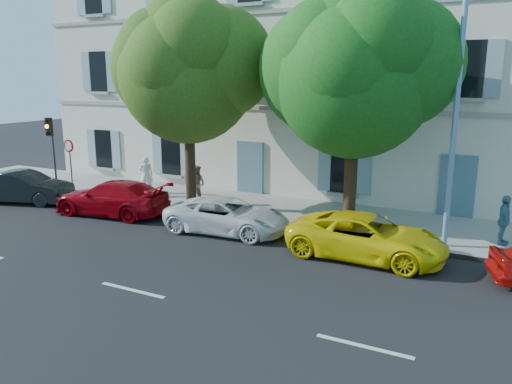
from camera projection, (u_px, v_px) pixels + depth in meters
The scene contains 16 objects.
ground at pixel (215, 245), 16.21m from camera, with size 90.00×90.00×0.00m, color black.
sidewalk at pixel (273, 211), 20.05m from camera, with size 36.00×4.50×0.15m, color #A09E96.
kerb at pixel (248, 224), 18.17m from camera, with size 36.00×0.16×0.16m, color #9E998E.
building at pixel (325, 62), 23.71m from camera, with size 28.00×7.00×12.00m, color silver.
car_dark_sedan at pixel (24, 187), 21.50m from camera, with size 1.46×4.18×1.38m, color black.
car_red_coupe at pixel (112, 198), 19.62m from camera, with size 1.91×4.70×1.37m, color #A0040E.
car_white_coupe at pixel (227, 216), 17.39m from camera, with size 2.02×4.37×1.21m, color white.
car_yellow_supercar at pixel (366, 237), 14.91m from camera, with size 2.18×4.72×1.31m, color yellow.
tree_left at pixel (188, 76), 19.09m from camera, with size 5.24×5.24×8.12m.
tree_right at pixel (355, 79), 16.05m from camera, with size 5.17×5.17×7.96m.
traffic_light at pixel (51, 139), 22.39m from camera, with size 0.30×0.39×3.41m.
road_sign at pixel (70, 155), 22.20m from camera, with size 0.57×0.09×2.48m.
street_lamp at pixel (457, 90), 14.45m from camera, with size 0.27×1.80×8.50m.
pedestrian_a at pixel (146, 175), 22.71m from camera, with size 0.61×0.40×1.66m, color silver.
pedestrian_b at pixel (197, 184), 20.86m from camera, with size 0.78×0.61×1.60m, color tan.
pedestrian_c at pixel (504, 220), 15.61m from camera, with size 0.93×0.39×1.59m, color teal.
Camera 1 is at (8.21, -13.11, 5.31)m, focal length 35.00 mm.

